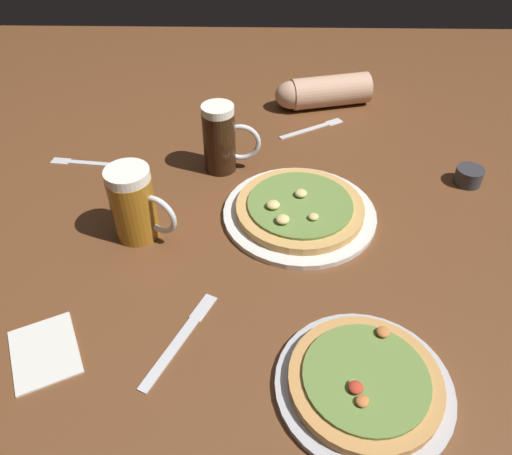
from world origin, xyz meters
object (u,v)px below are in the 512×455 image
at_px(fork_left, 313,128).
at_px(beer_mug_dark, 221,139).
at_px(pizza_plate_near, 364,383).
at_px(ramekin_sauce, 469,176).
at_px(napkin_folded, 44,351).
at_px(diner_arm, 320,92).
at_px(beer_mug_amber, 135,204).
at_px(pizza_plate_far, 300,210).
at_px(fork_spare, 91,163).
at_px(knife_right, 180,338).

bearing_deg(fork_left, beer_mug_dark, -140.40).
height_order(pizza_plate_near, ramekin_sauce, pizza_plate_near).
distance_m(napkin_folded, diner_arm, 1.00).
distance_m(beer_mug_amber, diner_arm, 0.70).
relative_size(napkin_folded, fork_left, 0.74).
bearing_deg(ramekin_sauce, beer_mug_dark, 175.14).
bearing_deg(fork_left, pizza_plate_far, -98.34).
bearing_deg(fork_spare, beer_mug_dark, -2.05).
xyz_separation_m(ramekin_sauce, fork_left, (-0.34, 0.24, -0.02)).
distance_m(napkin_folded, fork_spare, 0.55).
bearing_deg(beer_mug_amber, fork_left, 48.14).
height_order(pizza_plate_far, ramekin_sauce, pizza_plate_far).
height_order(knife_right, diner_arm, diner_arm).
distance_m(beer_mug_amber, fork_left, 0.58).
bearing_deg(pizza_plate_near, beer_mug_amber, 139.67).
distance_m(pizza_plate_near, pizza_plate_far, 0.42).
relative_size(beer_mug_amber, fork_spare, 0.73).
distance_m(beer_mug_dark, diner_arm, 0.42).
bearing_deg(ramekin_sauce, pizza_plate_near, -120.50).
bearing_deg(beer_mug_amber, fork_spare, 124.35).
xyz_separation_m(beer_mug_amber, ramekin_sauce, (0.73, 0.19, -0.06)).
relative_size(beer_mug_dark, diner_arm, 0.60).
bearing_deg(knife_right, napkin_folded, -172.12).
distance_m(ramekin_sauce, fork_spare, 0.90).
height_order(beer_mug_dark, beer_mug_amber, beer_mug_dark).
bearing_deg(pizza_plate_far, pizza_plate_near, -79.01).
distance_m(beer_mug_amber, fork_spare, 0.31).
bearing_deg(napkin_folded, pizza_plate_far, 39.56).
bearing_deg(diner_arm, ramekin_sauce, -49.44).
distance_m(pizza_plate_far, napkin_folded, 0.56).
bearing_deg(ramekin_sauce, napkin_folded, -149.70).
xyz_separation_m(knife_right, fork_spare, (-0.29, 0.52, 0.00)).
bearing_deg(pizza_plate_near, fork_spare, 134.17).
distance_m(beer_mug_dark, ramekin_sauce, 0.58).
height_order(beer_mug_amber, ramekin_sauce, beer_mug_amber).
distance_m(pizza_plate_far, fork_left, 0.37).
height_order(beer_mug_amber, fork_spare, beer_mug_amber).
relative_size(beer_mug_amber, napkin_folded, 1.19).
relative_size(beer_mug_dark, beer_mug_amber, 1.05).
bearing_deg(ramekin_sauce, diner_arm, 130.56).
xyz_separation_m(beer_mug_dark, fork_left, (0.23, 0.19, -0.08)).
xyz_separation_m(napkin_folded, fork_left, (0.49, 0.73, -0.00)).
bearing_deg(ramekin_sauce, fork_left, 145.00).
relative_size(pizza_plate_near, fork_spare, 1.25).
height_order(beer_mug_dark, fork_left, beer_mug_dark).
xyz_separation_m(beer_mug_dark, fork_spare, (-0.33, 0.01, -0.08)).
bearing_deg(fork_left, fork_spare, -162.08).
bearing_deg(diner_arm, knife_right, -109.59).
height_order(beer_mug_dark, ramekin_sauce, beer_mug_dark).
bearing_deg(ramekin_sauce, beer_mug_amber, -165.40).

